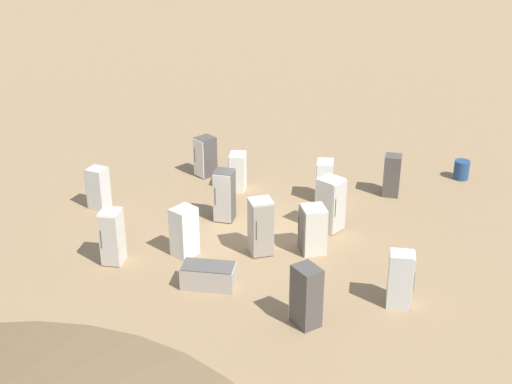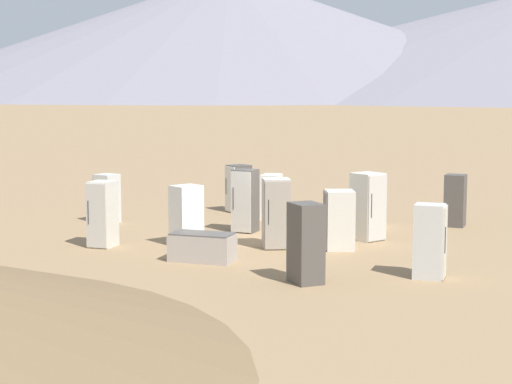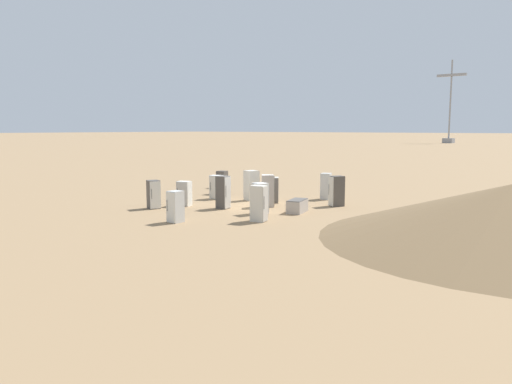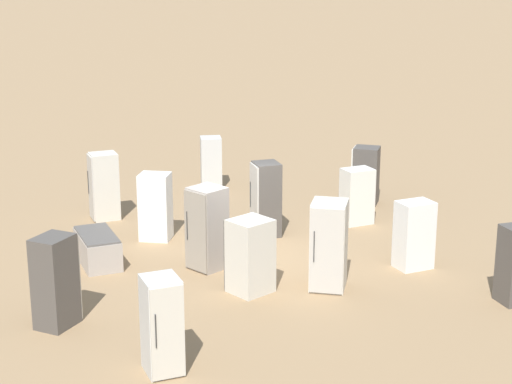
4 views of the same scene
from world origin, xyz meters
The scene contains 16 objects.
ground_plane centered at (0.00, 0.00, 0.00)m, with size 1000.00×1000.00×0.00m, color #937551.
discarded_fridge_0 centered at (-3.04, -2.21, 0.73)m, with size 0.88×0.79×1.45m.
discarded_fridge_1 centered at (3.46, -0.06, 0.35)m, with size 1.16×1.72×0.70m.
discarded_fridge_2 centered at (4.04, 3.21, 0.88)m, with size 0.90×0.96×1.77m.
discarded_fridge_3 centered at (0.25, 2.02, 0.78)m, with size 1.07×1.07×1.56m.
discarded_fridge_4 centered at (-3.71, -3.94, 0.80)m, with size 0.90×0.85×1.60m.
discarded_fridge_5 centered at (-4.96, 3.25, 0.80)m, with size 0.74×0.70×1.59m.
discarded_fridge_6 centered at (3.43, -3.42, 0.88)m, with size 0.84×0.76×1.76m.
discarded_fridge_7 centered at (-1.39, 2.05, 0.94)m, with size 0.92×0.97×1.88m.
discarded_fridge_8 centered at (2.12, -1.62, 0.82)m, with size 0.87×0.83×1.64m.
discarded_fridge_9 centered at (2.12, 5.30, 0.84)m, with size 0.74×0.82×1.68m.
discarded_fridge_10 centered at (1.02, 0.55, 0.93)m, with size 0.99×0.98×1.86m.
discarded_fridge_11 centered at (-3.51, 1.10, 0.76)m, with size 0.89×0.80×1.53m.
discarded_fridge_12 centered at (0.41, -6.11, 0.77)m, with size 0.60×0.68×1.53m.
discarded_fridge_13 centered at (-0.58, -1.54, 0.92)m, with size 0.74×0.75×1.85m.
rusty_barrel centered at (-7.54, 5.41, 0.38)m, with size 0.60×0.60×0.75m.
Camera 1 is at (19.24, 8.55, 11.52)m, focal length 50.00 mm.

